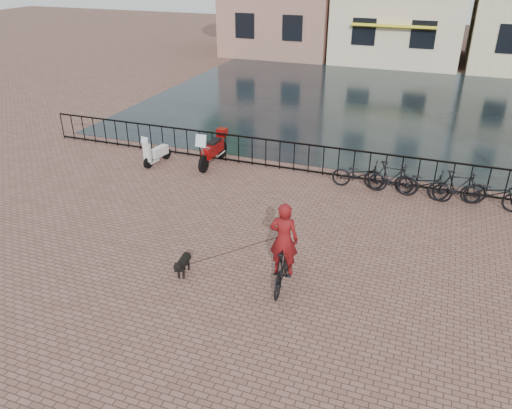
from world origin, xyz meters
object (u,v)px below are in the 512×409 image
(scooter, at_px, (156,148))
(cyclist, at_px, (283,251))
(dog, at_px, (183,264))
(motorcycle, at_px, (213,146))

(scooter, bearing_deg, cyclist, -30.76)
(dog, relative_size, motorcycle, 0.41)
(cyclist, bearing_deg, dog, 4.20)
(cyclist, height_order, scooter, cyclist)
(motorcycle, bearing_deg, dog, -70.20)
(cyclist, xyz_separation_m, motorcycle, (-4.40, 5.88, -0.21))
(cyclist, height_order, motorcycle, cyclist)
(dog, bearing_deg, motorcycle, 100.85)
(dog, bearing_deg, cyclist, 1.70)
(dog, height_order, motorcycle, motorcycle)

